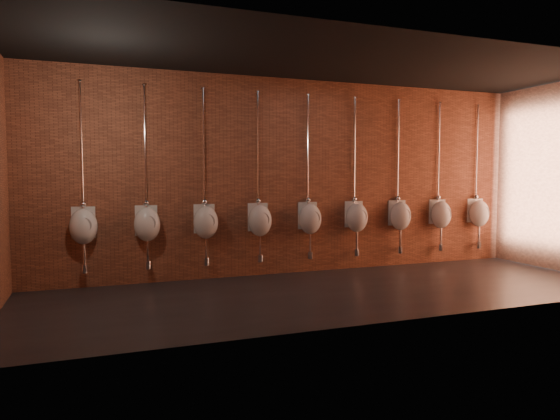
{
  "coord_description": "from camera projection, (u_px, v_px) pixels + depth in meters",
  "views": [
    {
      "loc": [
        -3.12,
        -6.18,
        1.63
      ],
      "look_at": [
        -0.51,
        0.9,
        1.1
      ],
      "focal_mm": 32.0,
      "sensor_mm": 36.0,
      "label": 1
    }
  ],
  "objects": [
    {
      "name": "ground",
      "position": [
        337.0,
        292.0,
        6.97
      ],
      "size": [
        8.5,
        8.5,
        0.0
      ],
      "primitive_type": "plane",
      "color": "black",
      "rests_on": "ground"
    },
    {
      "name": "urinal_0",
      "position": [
        83.0,
        225.0,
        7.05
      ],
      "size": [
        0.42,
        0.37,
        2.72
      ],
      "color": "silver",
      "rests_on": "ground"
    },
    {
      "name": "urinal_2",
      "position": [
        206.0,
        221.0,
        7.65
      ],
      "size": [
        0.42,
        0.37,
        2.72
      ],
      "color": "silver",
      "rests_on": "ground"
    },
    {
      "name": "room_shell",
      "position": [
        338.0,
        147.0,
        6.83
      ],
      "size": [
        8.54,
        3.04,
        3.22
      ],
      "color": "black",
      "rests_on": "ground"
    },
    {
      "name": "urinal_4",
      "position": [
        310.0,
        218.0,
        8.25
      ],
      "size": [
        0.42,
        0.37,
        2.72
      ],
      "color": "silver",
      "rests_on": "ground"
    },
    {
      "name": "urinal_7",
      "position": [
        441.0,
        214.0,
        9.15
      ],
      "size": [
        0.42,
        0.37,
        2.72
      ],
      "color": "silver",
      "rests_on": "ground"
    },
    {
      "name": "urinal_6",
      "position": [
        400.0,
        215.0,
        8.85
      ],
      "size": [
        0.42,
        0.37,
        2.72
      ],
      "color": "silver",
      "rests_on": "ground"
    },
    {
      "name": "urinal_3",
      "position": [
        260.0,
        220.0,
        7.95
      ],
      "size": [
        0.42,
        0.37,
        2.72
      ],
      "color": "silver",
      "rests_on": "ground"
    },
    {
      "name": "urinal_5",
      "position": [
        357.0,
        217.0,
        8.55
      ],
      "size": [
        0.42,
        0.37,
        2.72
      ],
      "color": "silver",
      "rests_on": "ground"
    },
    {
      "name": "urinal_1",
      "position": [
        147.0,
        223.0,
        7.35
      ],
      "size": [
        0.42,
        0.37,
        2.72
      ],
      "color": "silver",
      "rests_on": "ground"
    },
    {
      "name": "urinal_8",
      "position": [
        479.0,
        213.0,
        9.46
      ],
      "size": [
        0.42,
        0.37,
        2.72
      ],
      "color": "silver",
      "rests_on": "ground"
    }
  ]
}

